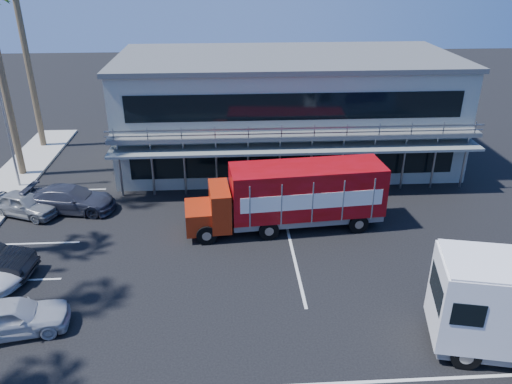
{
  "coord_description": "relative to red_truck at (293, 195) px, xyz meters",
  "views": [
    {
      "loc": [
        -1.08,
        -18.37,
        13.21
      ],
      "look_at": [
        0.31,
        4.57,
        2.3
      ],
      "focal_mm": 35.0,
      "sensor_mm": 36.0,
      "label": 1
    }
  ],
  "objects": [
    {
      "name": "red_truck",
      "position": [
        0.0,
        0.0,
        0.0
      ],
      "size": [
        10.5,
        3.34,
        3.48
      ],
      "rotation": [
        0.0,
        0.0,
        0.09
      ],
      "color": "maroon",
      "rests_on": "ground"
    },
    {
      "name": "parked_car_d",
      "position": [
        -12.33,
        2.66,
        -1.18
      ],
      "size": [
        5.27,
        2.79,
        1.46
      ],
      "primitive_type": "imported",
      "rotation": [
        0.0,
        0.0,
        1.42
      ],
      "color": "#2F313F",
      "rests_on": "ground"
    },
    {
      "name": "parked_car_a",
      "position": [
        -11.79,
        -7.62,
        -1.19
      ],
      "size": [
        4.47,
        2.42,
        1.45
      ],
      "primitive_type": "imported",
      "rotation": [
        0.0,
        0.0,
        1.75
      ],
      "color": "#B2B4B9",
      "rests_on": "ground"
    },
    {
      "name": "light_pole_far",
      "position": [
        -16.49,
        6.06,
        2.59
      ],
      "size": [
        0.5,
        0.25,
        8.09
      ],
      "color": "gray",
      "rests_on": "ground"
    },
    {
      "name": "building",
      "position": [
        0.71,
        10.0,
        1.74
      ],
      "size": [
        22.4,
        12.0,
        7.3
      ],
      "color": "#A1A496",
      "rests_on": "ground"
    },
    {
      "name": "parked_car_e",
      "position": [
        -14.79,
        2.26,
        -1.23
      ],
      "size": [
        4.33,
        3.02,
        1.37
      ],
      "primitive_type": "imported",
      "rotation": [
        0.0,
        0.0,
        1.18
      ],
      "color": "gray",
      "rests_on": "ground"
    },
    {
      "name": "ground",
      "position": [
        -2.29,
        -4.94,
        -1.91
      ],
      "size": [
        120.0,
        120.0,
        0.0
      ],
      "primitive_type": "plane",
      "color": "black",
      "rests_on": "ground"
    }
  ]
}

